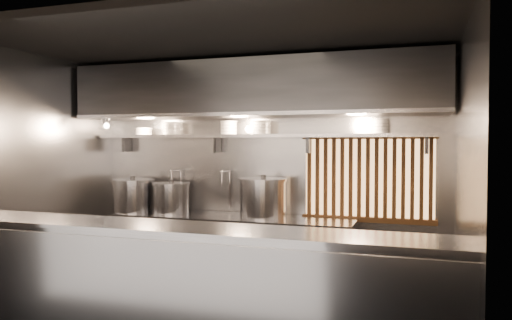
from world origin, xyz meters
The scene contains 21 objects.
ceiling centered at (0.00, 0.00, 2.80)m, with size 4.50×4.50×0.00m, color black.
wall_back centered at (0.00, 1.50, 1.40)m, with size 4.50×4.50×0.00m, color gray.
wall_left centered at (-2.25, 0.00, 1.40)m, with size 3.00×3.00×0.00m, color gray.
wall_right centered at (2.25, 0.00, 1.40)m, with size 3.00×3.00×0.00m, color gray.
serving_counter centered at (0.00, -0.96, 0.57)m, with size 4.50×0.56×1.13m.
cooking_bench centered at (-0.30, 1.13, 0.45)m, with size 3.00×0.70×0.90m, color #98989D.
bowl_shelf centered at (0.00, 1.32, 1.88)m, with size 4.40×0.34×0.04m, color #98989D.
exhaust_hood centered at (0.00, 1.10, 2.42)m, with size 4.40×0.81×0.65m.
wood_screen centered at (1.30, 1.45, 1.38)m, with size 1.56×0.09×1.04m.
faucet_left centered at (-1.15, 1.37, 1.31)m, with size 0.04×0.30×0.50m.
faucet_right centered at (-0.45, 1.37, 1.31)m, with size 0.04×0.30×0.50m.
heat_lamp centered at (-1.90, 0.85, 2.07)m, with size 0.25×0.35×0.20m.
pendant_bulb centered at (-0.10, 1.20, 1.96)m, with size 0.09×0.09×0.19m.
stock_pot_left centered at (-1.67, 1.10, 1.11)m, with size 0.70×0.70×0.46m.
stock_pot_mid centered at (-1.13, 1.13, 1.10)m, with size 0.62×0.62×0.43m.
stock_pot_right centered at (0.10, 1.16, 1.14)m, with size 0.77×0.77×0.51m.
bowl_stack_0 centered at (-1.63, 1.32, 1.95)m, with size 0.23×0.23×0.09m.
bowl_stack_1 centered at (-1.22, 1.32, 1.98)m, with size 0.23×0.23×0.17m.
bowl_stack_2 centered at (-0.41, 1.32, 1.98)m, with size 0.22×0.22×0.17m.
bowl_stack_3 centered at (0.02, 1.32, 1.98)m, with size 0.24×0.24×0.17m.
bowl_stack_4 centered at (1.44, 1.32, 1.98)m, with size 0.21×0.21×0.17m.
Camera 1 is at (1.91, -4.52, 1.80)m, focal length 35.00 mm.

